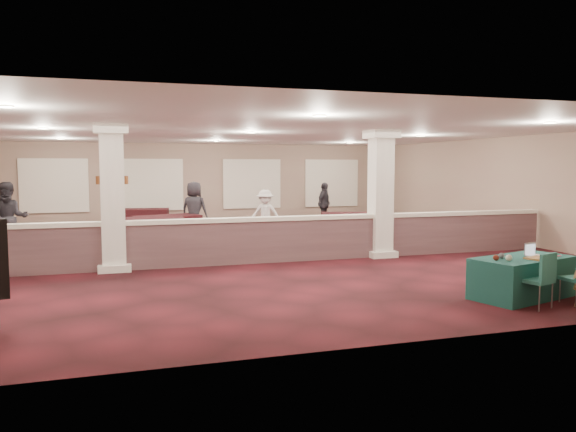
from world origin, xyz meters
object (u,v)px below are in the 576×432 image
object	(u,v)px
far_table_front_center	(164,230)
far_table_back_left	(141,220)
far_table_back_center	(167,228)
attendee_c	(324,204)
conf_chair_side	(540,275)
attendee_b	(265,214)
far_table_front_left	(149,232)
attendee_a	(9,218)
attendee_d	(194,210)
near_table	(522,277)
far_table_front_right	(352,236)
far_table_back_right	(347,223)

from	to	relation	value
far_table_front_center	far_table_back_left	bearing A→B (deg)	98.13
far_table_back_center	attendee_c	xyz separation A→B (m)	(6.30, 2.80, 0.44)
far_table_back_center	attendee_c	distance (m)	6.91
conf_chair_side	attendee_b	world-z (taller)	attendee_b
attendee_c	far_table_front_left	bearing A→B (deg)	162.59
far_table_back_center	attendee_a	size ratio (longest dim) A/B	1.03
far_table_front_center	far_table_back_left	distance (m)	3.54
far_table_back_left	attendee_d	xyz separation A→B (m)	(1.53, -2.78, 0.52)
far_table_front_left	far_table_back_center	size ratio (longest dim) A/B	1.02
far_table_back_left	attendee_c	bearing A→B (deg)	-4.15
far_table_front_left	attendee_b	distance (m)	3.77
far_table_front_left	attendee_b	bearing A→B (deg)	10.02
far_table_back_center	attendee_c	size ratio (longest dim) A/B	1.17
far_table_front_center	attendee_a	bearing A→B (deg)	-163.93
far_table_front_left	far_table_back_left	world-z (taller)	far_table_front_left
near_table	far_table_front_right	distance (m)	6.66
far_table_front_center	far_table_front_right	distance (m)	5.71
attendee_d	near_table	bearing A→B (deg)	146.17
far_table_back_center	far_table_back_right	bearing A→B (deg)	2.16
conf_chair_side	far_table_front_center	distance (m)	11.27
far_table_back_left	attendee_d	size ratio (longest dim) A/B	1.05
far_table_front_left	far_table_back_right	xyz separation A→B (m)	(6.76, 1.09, -0.05)
conf_chair_side	far_table_back_right	xyz separation A→B (m)	(1.23, 10.51, -0.19)
conf_chair_side	far_table_front_center	size ratio (longest dim) A/B	0.52
attendee_c	attendee_d	world-z (taller)	attendee_d
near_table	far_table_front_center	distance (m)	10.75
near_table	attendee_c	distance (m)	12.41
far_table_front_right	attendee_d	size ratio (longest dim) A/B	0.88
far_table_back_center	far_table_back_right	distance (m)	6.16
attendee_c	far_table_back_right	bearing A→B (deg)	-138.47
conf_chair_side	attendee_c	distance (m)	13.16
conf_chair_side	far_table_front_center	xyz separation A→B (m)	(-5.03, 10.08, -0.18)
far_table_front_center	far_table_back_left	world-z (taller)	far_table_back_left
far_table_front_right	attendee_d	bearing A→B (deg)	139.52
near_table	far_table_back_right	distance (m)	9.83
far_table_back_center	attendee_c	world-z (taller)	attendee_c
near_table	attendee_d	size ratio (longest dim) A/B	1.02
far_table_front_right	far_table_back_right	world-z (taller)	far_table_back_right
far_table_front_left	attendee_a	world-z (taller)	attendee_a
far_table_front_right	attendee_b	xyz separation A→B (m)	(-1.83, 2.70, 0.46)
far_table_front_left	far_table_front_center	size ratio (longest dim) A/B	1.13
far_table_back_left	far_table_back_right	world-z (taller)	far_table_back_left
attendee_a	far_table_back_left	bearing A→B (deg)	46.79
conf_chair_side	far_table_back_right	size ratio (longest dim) A/B	0.52
near_table	far_table_front_left	world-z (taller)	far_table_front_left
conf_chair_side	far_table_back_left	distance (m)	14.66
far_table_front_center	near_table	bearing A→B (deg)	-60.49
far_table_front_right	far_table_back_center	world-z (taller)	far_table_back_center
far_table_back_right	far_table_back_center	bearing A→B (deg)	-177.84
near_table	attendee_a	xyz separation A→B (m)	(-9.38, 8.18, 0.59)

